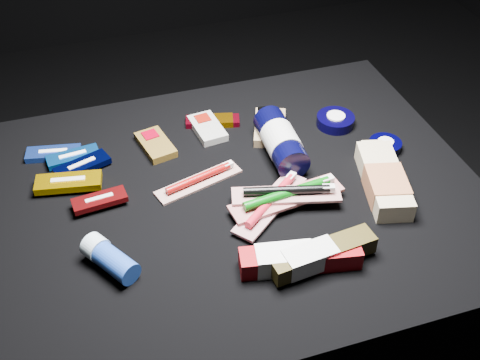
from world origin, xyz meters
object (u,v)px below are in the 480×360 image
object	(u,v)px
lotion_bottle	(281,141)
bodywash_bottle	(384,181)
deodorant_stick	(110,258)
toothpaste_carton_red	(295,259)

from	to	relation	value
lotion_bottle	bodywash_bottle	xyz separation A→B (m)	(0.16, -0.17, -0.01)
deodorant_stick	toothpaste_carton_red	xyz separation A→B (m)	(0.30, -0.10, -0.00)
bodywash_bottle	deodorant_stick	distance (m)	0.55
bodywash_bottle	deodorant_stick	bearing A→B (deg)	-161.90
lotion_bottle	bodywash_bottle	distance (m)	0.23
lotion_bottle	bodywash_bottle	size ratio (longest dim) A/B	1.01
deodorant_stick	lotion_bottle	bearing A→B (deg)	-3.92
bodywash_bottle	toothpaste_carton_red	xyz separation A→B (m)	(-0.24, -0.13, -0.00)
bodywash_bottle	toothpaste_carton_red	size ratio (longest dim) A/B	1.02
lotion_bottle	toothpaste_carton_red	bearing A→B (deg)	-104.27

